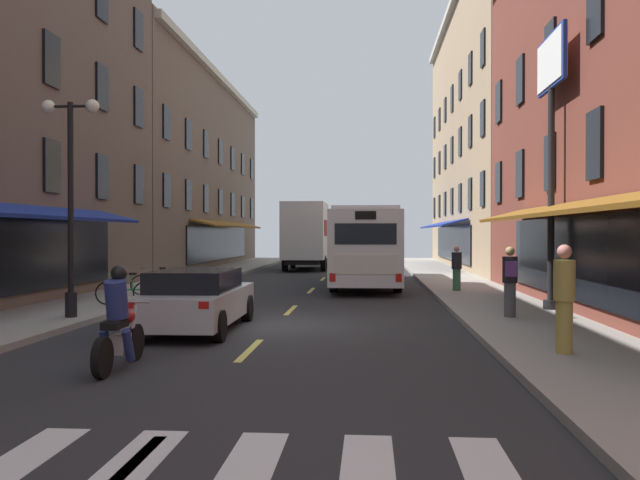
{
  "coord_description": "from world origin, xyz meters",
  "views": [
    {
      "loc": [
        2.21,
        -15.75,
        2.16
      ],
      "look_at": [
        0.41,
        8.56,
        1.93
      ],
      "focal_mm": 37.59,
      "sensor_mm": 36.0,
      "label": 1
    }
  ],
  "objects_px": {
    "bicycle_near": "(126,292)",
    "pedestrian_mid": "(564,297)",
    "sedan_near": "(318,254)",
    "box_truck": "(307,236)",
    "bicycle_mid": "(157,284)",
    "pedestrian_far": "(457,268)",
    "pedestrian_near": "(510,280)",
    "motorcycle_rider": "(119,325)",
    "billboard_sign": "(551,104)",
    "street_lamp_twin": "(71,197)",
    "sedan_mid": "(197,299)",
    "transit_bus": "(366,246)"
  },
  "relations": [
    {
      "from": "sedan_near",
      "to": "pedestrian_near",
      "type": "distance_m",
      "value": 33.25
    },
    {
      "from": "motorcycle_rider",
      "to": "pedestrian_far",
      "type": "xyz_separation_m",
      "value": [
        7.05,
        13.6,
        0.24
      ]
    },
    {
      "from": "sedan_mid",
      "to": "pedestrian_near",
      "type": "xyz_separation_m",
      "value": [
        7.25,
        1.83,
        0.35
      ]
    },
    {
      "from": "sedan_mid",
      "to": "pedestrian_far",
      "type": "xyz_separation_m",
      "value": [
        6.93,
        9.3,
        0.25
      ]
    },
    {
      "from": "sedan_near",
      "to": "sedan_mid",
      "type": "xyz_separation_m",
      "value": [
        -0.04,
        -34.29,
        0.03
      ]
    },
    {
      "from": "billboard_sign",
      "to": "pedestrian_far",
      "type": "bearing_deg",
      "value": 107.18
    },
    {
      "from": "bicycle_near",
      "to": "motorcycle_rider",
      "type": "bearing_deg",
      "value": -70.26
    },
    {
      "from": "pedestrian_far",
      "to": "transit_bus",
      "type": "bearing_deg",
      "value": 57.17
    },
    {
      "from": "sedan_mid",
      "to": "pedestrian_mid",
      "type": "bearing_deg",
      "value": -23.57
    },
    {
      "from": "bicycle_mid",
      "to": "pedestrian_far",
      "type": "xyz_separation_m",
      "value": [
        10.08,
        2.38,
        0.45
      ]
    },
    {
      "from": "transit_bus",
      "to": "bicycle_near",
      "type": "xyz_separation_m",
      "value": [
        -6.73,
        -9.7,
        -1.14
      ]
    },
    {
      "from": "sedan_mid",
      "to": "bicycle_near",
      "type": "height_order",
      "value": "sedan_mid"
    },
    {
      "from": "bicycle_near",
      "to": "pedestrian_mid",
      "type": "distance_m",
      "value": 12.34
    },
    {
      "from": "box_truck",
      "to": "pedestrian_far",
      "type": "distance_m",
      "value": 17.13
    },
    {
      "from": "billboard_sign",
      "to": "bicycle_mid",
      "type": "relative_size",
      "value": 4.31
    },
    {
      "from": "motorcycle_rider",
      "to": "pedestrian_far",
      "type": "bearing_deg",
      "value": 62.58
    },
    {
      "from": "billboard_sign",
      "to": "box_truck",
      "type": "xyz_separation_m",
      "value": [
        -8.56,
        21.36,
        -3.62
      ]
    },
    {
      "from": "box_truck",
      "to": "sedan_near",
      "type": "xyz_separation_m",
      "value": [
        -0.08,
        9.31,
        -1.34
      ]
    },
    {
      "from": "street_lamp_twin",
      "to": "sedan_mid",
      "type": "bearing_deg",
      "value": -16.96
    },
    {
      "from": "motorcycle_rider",
      "to": "street_lamp_twin",
      "type": "xyz_separation_m",
      "value": [
        -3.23,
        5.32,
        2.34
      ]
    },
    {
      "from": "sedan_mid",
      "to": "pedestrian_far",
      "type": "bearing_deg",
      "value": 53.31
    },
    {
      "from": "box_truck",
      "to": "pedestrian_near",
      "type": "xyz_separation_m",
      "value": [
        7.12,
        -23.15,
        -0.97
      ]
    },
    {
      "from": "transit_bus",
      "to": "pedestrian_mid",
      "type": "bearing_deg",
      "value": -78.29
    },
    {
      "from": "sedan_mid",
      "to": "bicycle_near",
      "type": "xyz_separation_m",
      "value": [
        -3.05,
        3.84,
        -0.2
      ]
    },
    {
      "from": "billboard_sign",
      "to": "pedestrian_mid",
      "type": "xyz_separation_m",
      "value": [
        -1.56,
        -6.72,
        -4.53
      ]
    },
    {
      "from": "transit_bus",
      "to": "bicycle_mid",
      "type": "height_order",
      "value": "transit_bus"
    },
    {
      "from": "box_truck",
      "to": "pedestrian_mid",
      "type": "relative_size",
      "value": 3.83
    },
    {
      "from": "bicycle_mid",
      "to": "pedestrian_far",
      "type": "distance_m",
      "value": 10.37
    },
    {
      "from": "sedan_mid",
      "to": "sedan_near",
      "type": "bearing_deg",
      "value": 89.93
    },
    {
      "from": "bicycle_near",
      "to": "pedestrian_mid",
      "type": "bearing_deg",
      "value": -34.32
    },
    {
      "from": "box_truck",
      "to": "sedan_near",
      "type": "height_order",
      "value": "box_truck"
    },
    {
      "from": "box_truck",
      "to": "bicycle_mid",
      "type": "distance_m",
      "value": 18.42
    },
    {
      "from": "billboard_sign",
      "to": "bicycle_mid",
      "type": "height_order",
      "value": "billboard_sign"
    },
    {
      "from": "box_truck",
      "to": "sedan_mid",
      "type": "distance_m",
      "value": 25.01
    },
    {
      "from": "billboard_sign",
      "to": "street_lamp_twin",
      "type": "xyz_separation_m",
      "value": [
        -12.05,
        -2.59,
        -2.58
      ]
    },
    {
      "from": "sedan_near",
      "to": "pedestrian_far",
      "type": "relative_size",
      "value": 3.02
    },
    {
      "from": "sedan_near",
      "to": "motorcycle_rider",
      "type": "bearing_deg",
      "value": -90.25
    },
    {
      "from": "sedan_near",
      "to": "box_truck",
      "type": "bearing_deg",
      "value": -89.48
    },
    {
      "from": "transit_bus",
      "to": "bicycle_mid",
      "type": "distance_m",
      "value": 9.58
    },
    {
      "from": "motorcycle_rider",
      "to": "sedan_near",
      "type": "bearing_deg",
      "value": 89.75
    },
    {
      "from": "bicycle_mid",
      "to": "pedestrian_near",
      "type": "height_order",
      "value": "pedestrian_near"
    },
    {
      "from": "billboard_sign",
      "to": "pedestrian_far",
      "type": "xyz_separation_m",
      "value": [
        -1.76,
        5.68,
        -4.68
      ]
    },
    {
      "from": "box_truck",
      "to": "motorcycle_rider",
      "type": "distance_m",
      "value": 29.31
    },
    {
      "from": "billboard_sign",
      "to": "street_lamp_twin",
      "type": "distance_m",
      "value": 12.59
    },
    {
      "from": "street_lamp_twin",
      "to": "box_truck",
      "type": "bearing_deg",
      "value": 81.72
    },
    {
      "from": "pedestrian_near",
      "to": "pedestrian_mid",
      "type": "height_order",
      "value": "pedestrian_mid"
    },
    {
      "from": "bicycle_near",
      "to": "pedestrian_far",
      "type": "distance_m",
      "value": 11.38
    },
    {
      "from": "box_truck",
      "to": "bicycle_mid",
      "type": "bearing_deg",
      "value": -100.28
    },
    {
      "from": "transit_bus",
      "to": "pedestrian_far",
      "type": "xyz_separation_m",
      "value": [
        3.25,
        -4.24,
        -0.7
      ]
    },
    {
      "from": "transit_bus",
      "to": "pedestrian_far",
      "type": "height_order",
      "value": "transit_bus"
    }
  ]
}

